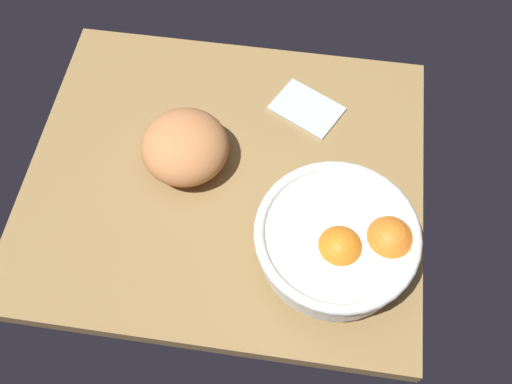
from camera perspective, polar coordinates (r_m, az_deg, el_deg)
ground_plane at (r=95.90cm, az=-3.09°, el=1.32°), size 64.77×56.47×3.00cm
fruit_bowl at (r=82.94cm, az=8.31°, el=-4.86°), size 23.52×23.52×10.82cm
bread_loaf at (r=92.64cm, az=-7.06°, el=4.48°), size 19.91×19.92×9.01cm
napkin_folded at (r=101.88cm, az=5.07°, el=8.33°), size 13.91×12.47×0.96cm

